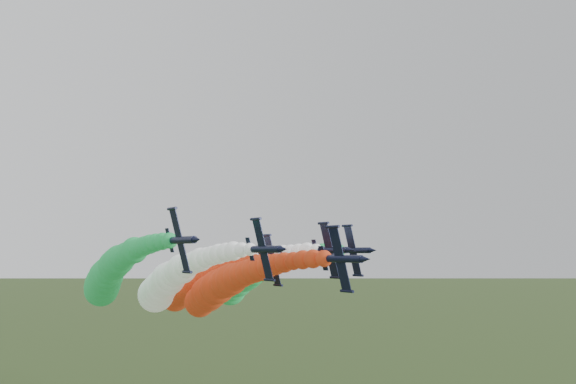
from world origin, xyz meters
The scene contains 6 objects.
jet_lead centered at (7.25, 27.86, 38.20)m, with size 15.36×75.58×21.37m.
jet_inner_left centered at (0.71, 41.95, 39.20)m, with size 16.20×76.41×22.21m.
jet_inner_right centered at (17.52, 42.71, 39.34)m, with size 15.93×76.15×21.94m.
jet_outer_left centered at (-12.70, 45.93, 40.97)m, with size 15.73×75.95×21.74m.
jet_outer_right centered at (28.11, 47.72, 39.27)m, with size 16.22×76.44×22.23m.
jet_trail centered at (14.31, 57.47, 37.24)m, with size 16.04×76.26×22.05m.
Camera 1 is at (-60.35, -87.60, 46.57)m, focal length 35.00 mm.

